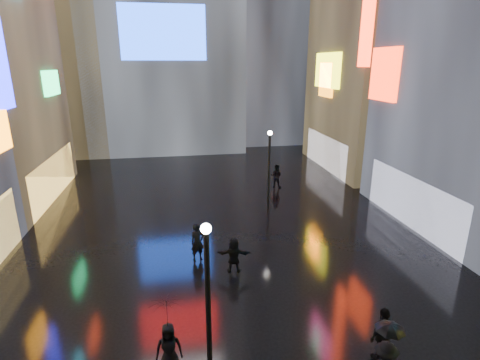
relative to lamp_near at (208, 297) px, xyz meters
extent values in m
plane|color=black|center=(1.67, 12.28, -2.94)|extent=(140.00, 140.00, 0.00)
cube|color=#FFC659|center=(-9.43, 18.28, -1.44)|extent=(0.20, 10.00, 3.00)
cube|color=#1BF674|center=(-9.18, 20.10, 4.97)|extent=(0.25, 3.00, 1.71)
cube|color=white|center=(12.77, 9.28, -1.44)|extent=(0.20, 9.00, 3.00)
cube|color=#FF2B0C|center=(12.52, 13.40, 5.64)|extent=(0.25, 2.99, 3.26)
cube|color=black|center=(17.67, 22.28, 11.06)|extent=(10.00, 12.00, 28.00)
cube|color=white|center=(12.77, 22.28, -1.44)|extent=(0.20, 9.00, 3.00)
cube|color=#FFFC19|center=(12.52, 22.60, 5.71)|extent=(0.25, 4.92, 2.91)
cube|color=orange|center=(12.52, 22.72, 4.90)|extent=(0.25, 2.63, 2.87)
cube|color=#194CFF|center=(-1.33, 29.18, 9.06)|extent=(8.00, 0.20, 5.00)
cube|color=black|center=(-12.33, 34.28, 10.06)|extent=(10.00, 10.00, 26.00)
cylinder|color=black|center=(0.00, 0.00, -0.44)|extent=(0.16, 0.16, 5.00)
sphere|color=white|center=(0.00, 0.00, 2.11)|extent=(0.30, 0.30, 0.30)
cylinder|color=black|center=(5.21, 13.57, -0.44)|extent=(0.16, 0.16, 5.00)
sphere|color=white|center=(5.21, 13.57, 2.11)|extent=(0.30, 0.30, 0.30)
imported|color=black|center=(5.57, -0.11, -1.99)|extent=(1.22, 0.85, 1.92)
imported|color=black|center=(-1.21, 0.56, -2.10)|extent=(0.84, 0.56, 1.69)
imported|color=black|center=(1.69, 6.01, -2.11)|extent=(1.62, 0.79, 1.67)
imported|color=black|center=(0.11, 7.41, -2.01)|extent=(0.79, 0.64, 1.88)
imported|color=black|center=(6.86, 17.69, -2.04)|extent=(1.10, 1.04, 1.80)
imported|color=black|center=(4.87, -1.41, -0.80)|extent=(1.02, 1.02, 0.69)
imported|color=black|center=(-1.21, 0.56, -0.78)|extent=(1.42, 1.43, 0.93)
camera|label=1|loc=(-0.67, -9.14, 6.33)|focal=28.00mm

